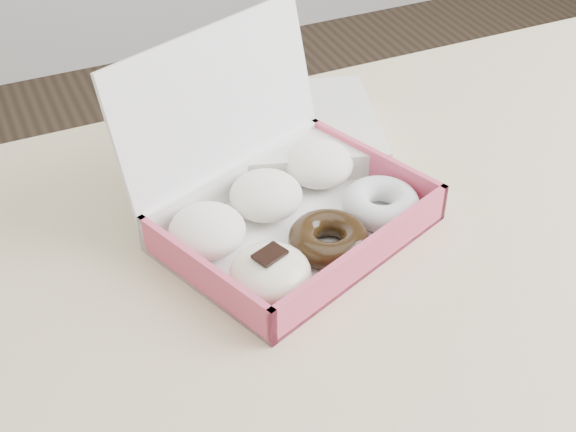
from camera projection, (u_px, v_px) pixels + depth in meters
name	position (u px, v px, depth m)	size (l,w,h in m)	color
table	(507.00, 281.00, 0.92)	(1.20, 0.80, 0.75)	#CCB886
donut_box	(284.00, 206.00, 0.85)	(0.33, 0.32, 0.19)	white
newspapers	(280.00, 132.00, 0.98)	(0.23, 0.19, 0.04)	white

